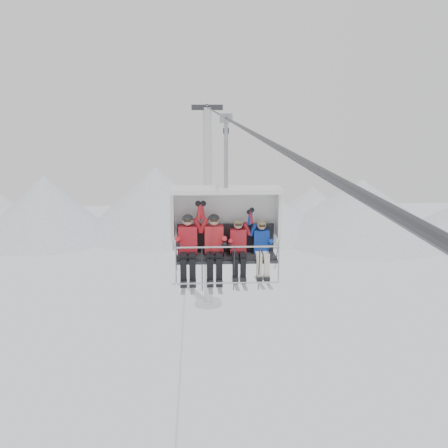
{
  "coord_description": "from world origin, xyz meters",
  "views": [
    {
      "loc": [
        -0.71,
        -14.44,
        13.69
      ],
      "look_at": [
        0.0,
        0.0,
        10.52
      ],
      "focal_mm": 45.0,
      "sensor_mm": 36.0,
      "label": 1
    }
  ],
  "objects_px": {
    "chairlift_carrier": "(226,223)",
    "lift_tower_right": "(208,223)",
    "skier_far_right": "(262,247)",
    "skier_center_left": "(214,245)",
    "skier_far_left": "(188,245)",
    "skier_center_right": "(238,247)"
  },
  "relations": [
    {
      "from": "skier_center_left",
      "to": "skier_far_right",
      "type": "relative_size",
      "value": 1.06
    },
    {
      "from": "skier_center_right",
      "to": "skier_far_right",
      "type": "bearing_deg",
      "value": -0.55
    },
    {
      "from": "lift_tower_right",
      "to": "skier_center_right",
      "type": "distance_m",
      "value": 23.59
    },
    {
      "from": "chairlift_carrier",
      "to": "skier_far_right",
      "type": "relative_size",
      "value": 2.36
    },
    {
      "from": "skier_center_left",
      "to": "skier_center_right",
      "type": "distance_m",
      "value": 0.6
    },
    {
      "from": "skier_center_left",
      "to": "skier_center_right",
      "type": "xyz_separation_m",
      "value": [
        0.6,
        -0.02,
        -0.06
      ]
    },
    {
      "from": "skier_center_left",
      "to": "lift_tower_right",
      "type": "bearing_deg",
      "value": 89.26
    },
    {
      "from": "skier_center_right",
      "to": "skier_center_left",
      "type": "bearing_deg",
      "value": 178.52
    },
    {
      "from": "skier_far_left",
      "to": "skier_center_right",
      "type": "height_order",
      "value": "skier_far_left"
    },
    {
      "from": "lift_tower_right",
      "to": "chairlift_carrier",
      "type": "height_order",
      "value": "lift_tower_right"
    },
    {
      "from": "lift_tower_right",
      "to": "skier_center_left",
      "type": "height_order",
      "value": "lift_tower_right"
    },
    {
      "from": "skier_far_right",
      "to": "skier_center_left",
      "type": "bearing_deg",
      "value": 178.98
    },
    {
      "from": "skier_far_right",
      "to": "lift_tower_right",
      "type": "bearing_deg",
      "value": 92.16
    },
    {
      "from": "chairlift_carrier",
      "to": "skier_far_left",
      "type": "relative_size",
      "value": 2.22
    },
    {
      "from": "lift_tower_right",
      "to": "skier_far_left",
      "type": "xyz_separation_m",
      "value": [
        -0.94,
        -23.15,
        4.48
      ]
    },
    {
      "from": "chairlift_carrier",
      "to": "skier_center_left",
      "type": "xyz_separation_m",
      "value": [
        -0.3,
        -0.3,
        -0.48
      ]
    },
    {
      "from": "chairlift_carrier",
      "to": "skier_far_left",
      "type": "height_order",
      "value": "chairlift_carrier"
    },
    {
      "from": "chairlift_carrier",
      "to": "lift_tower_right",
      "type": "bearing_deg",
      "value": 90.0
    },
    {
      "from": "skier_far_left",
      "to": "skier_far_right",
      "type": "relative_size",
      "value": 1.06
    },
    {
      "from": "skier_center_right",
      "to": "skier_far_right",
      "type": "relative_size",
      "value": 1.0
    },
    {
      "from": "chairlift_carrier",
      "to": "skier_center_left",
      "type": "distance_m",
      "value": 0.64
    },
    {
      "from": "lift_tower_right",
      "to": "chairlift_carrier",
      "type": "xyz_separation_m",
      "value": [
        0.0,
        -22.85,
        4.96
      ]
    }
  ]
}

